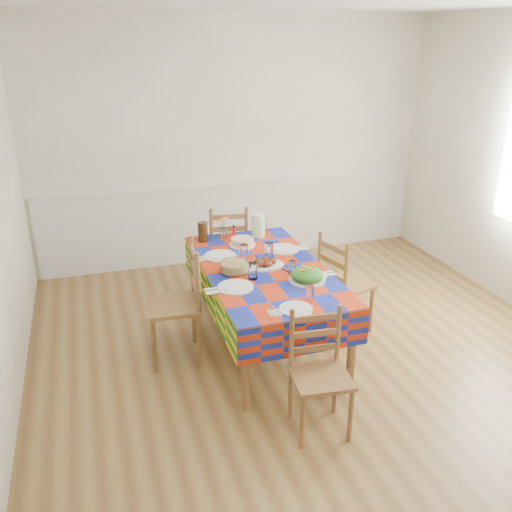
% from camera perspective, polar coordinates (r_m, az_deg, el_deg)
% --- Properties ---
extents(room, '(4.58, 5.08, 2.78)m').
position_cam_1_polar(room, '(3.85, 7.80, 5.12)').
color(room, brown).
rests_on(room, ground).
extents(wainscot, '(4.41, 0.06, 0.92)m').
position_cam_1_polar(wainscot, '(6.34, -2.12, 4.04)').
color(wainscot, silver).
rests_on(wainscot, room).
extents(dining_table, '(0.97, 1.81, 0.70)m').
position_cam_1_polar(dining_table, '(4.47, 0.83, -2.11)').
color(dining_table, brown).
rests_on(dining_table, room).
extents(setting_near_head, '(0.38, 0.25, 0.11)m').
position_cam_1_polar(setting_near_head, '(3.83, 4.69, -4.95)').
color(setting_near_head, white).
rests_on(setting_near_head, dining_table).
extents(setting_left_near, '(0.50, 0.30, 0.13)m').
position_cam_1_polar(setting_left_near, '(4.13, -1.58, -2.66)').
color(setting_left_near, white).
rests_on(setting_left_near, dining_table).
extents(setting_left_far, '(0.51, 0.30, 0.13)m').
position_cam_1_polar(setting_left_far, '(4.62, -2.96, 0.15)').
color(setting_left_far, white).
rests_on(setting_left_far, dining_table).
extents(setting_right_near, '(0.42, 0.24, 0.11)m').
position_cam_1_polar(setting_right_near, '(4.31, 5.29, -1.69)').
color(setting_right_near, white).
rests_on(setting_right_near, dining_table).
extents(setting_right_far, '(0.52, 0.30, 0.13)m').
position_cam_1_polar(setting_right_far, '(4.73, 2.40, 0.69)').
color(setting_right_far, white).
rests_on(setting_right_far, dining_table).
extents(meat_platter, '(0.33, 0.23, 0.06)m').
position_cam_1_polar(meat_platter, '(4.45, 0.93, -0.80)').
color(meat_platter, white).
rests_on(meat_platter, dining_table).
extents(salad_platter, '(0.29, 0.29, 0.12)m').
position_cam_1_polar(salad_platter, '(4.20, 5.40, -2.03)').
color(salad_platter, white).
rests_on(salad_platter, dining_table).
extents(pasta_bowl, '(0.23, 0.23, 0.08)m').
position_cam_1_polar(pasta_bowl, '(4.35, -2.30, -1.17)').
color(pasta_bowl, white).
rests_on(pasta_bowl, dining_table).
extents(cake, '(0.24, 0.24, 0.07)m').
position_cam_1_polar(cake, '(4.89, -1.45, 1.48)').
color(cake, white).
rests_on(cake, dining_table).
extents(serving_utensils, '(0.12, 0.27, 0.01)m').
position_cam_1_polar(serving_utensils, '(4.40, 3.34, -1.41)').
color(serving_utensils, black).
rests_on(serving_utensils, dining_table).
extents(flower_vase, '(0.14, 0.12, 0.22)m').
position_cam_1_polar(flower_vase, '(5.01, -3.50, 2.71)').
color(flower_vase, white).
rests_on(flower_vase, dining_table).
extents(hot_sauce, '(0.03, 0.03, 0.12)m').
position_cam_1_polar(hot_sauce, '(5.07, -2.33, 2.58)').
color(hot_sauce, red).
rests_on(hot_sauce, dining_table).
extents(green_pitcher, '(0.13, 0.13, 0.22)m').
position_cam_1_polar(green_pitcher, '(5.09, 0.24, 3.25)').
color(green_pitcher, '#C7F1AA').
rests_on(green_pitcher, dining_table).
extents(tea_pitcher, '(0.09, 0.09, 0.18)m').
position_cam_1_polar(tea_pitcher, '(4.99, -5.61, 2.54)').
color(tea_pitcher, black).
rests_on(tea_pitcher, dining_table).
extents(name_card, '(0.08, 0.03, 0.02)m').
position_cam_1_polar(name_card, '(3.70, 5.29, -6.23)').
color(name_card, white).
rests_on(name_card, dining_table).
extents(chair_near, '(0.41, 0.39, 0.84)m').
position_cam_1_polar(chair_near, '(3.65, 6.67, -12.20)').
color(chair_near, brown).
rests_on(chair_near, room).
extents(chair_far, '(0.46, 0.44, 0.91)m').
position_cam_1_polar(chair_far, '(5.54, -2.96, 0.86)').
color(chair_far, brown).
rests_on(chair_far, room).
extents(chair_left, '(0.45, 0.47, 0.98)m').
position_cam_1_polar(chair_left, '(4.38, -8.11, -5.00)').
color(chair_left, brown).
rests_on(chair_left, room).
extents(chair_right, '(0.47, 0.49, 0.91)m').
position_cam_1_polar(chair_right, '(4.79, 9.06, -3.01)').
color(chair_right, brown).
rests_on(chair_right, room).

